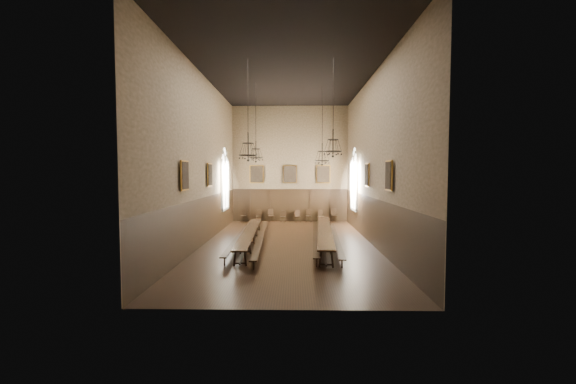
{
  "coord_description": "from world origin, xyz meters",
  "views": [
    {
      "loc": [
        0.35,
        -18.61,
        3.82
      ],
      "look_at": [
        -0.01,
        1.5,
        2.72
      ],
      "focal_mm": 22.0,
      "sensor_mm": 36.0,
      "label": 1
    }
  ],
  "objects_px": {
    "chair_1": "(259,218)",
    "chandelier_back_left": "(256,152)",
    "table_left": "(250,238)",
    "chair_7": "(334,218)",
    "chair_0": "(244,218)",
    "chandelier_back_right": "(322,156)",
    "bench_left_outer": "(239,239)",
    "chair_4": "(298,219)",
    "chair_5": "(309,218)",
    "chair_2": "(271,218)",
    "bench_left_inner": "(261,239)",
    "chandelier_front_right": "(333,145)",
    "chandelier_front_left": "(248,149)",
    "bench_right_inner": "(316,238)",
    "table_right": "(324,236)",
    "chair_6": "(321,218)",
    "bench_right_outer": "(335,240)",
    "chair_3": "(283,219)"
  },
  "relations": [
    {
      "from": "table_left",
      "to": "chandelier_back_left",
      "type": "bearing_deg",
      "value": 86.69
    },
    {
      "from": "chair_7",
      "to": "chandelier_front_right",
      "type": "height_order",
      "value": "chandelier_front_right"
    },
    {
      "from": "bench_left_outer",
      "to": "chair_7",
      "type": "xyz_separation_m",
      "value": [
        6.03,
        8.47,
        0.04
      ]
    },
    {
      "from": "table_right",
      "to": "bench_right_inner",
      "type": "height_order",
      "value": "table_right"
    },
    {
      "from": "chair_0",
      "to": "chandelier_back_left",
      "type": "relative_size",
      "value": 0.23
    },
    {
      "from": "bench_left_outer",
      "to": "chair_2",
      "type": "xyz_separation_m",
      "value": [
        1.16,
        8.48,
        0.02
      ]
    },
    {
      "from": "table_right",
      "to": "chair_5",
      "type": "distance_m",
      "value": 8.37
    },
    {
      "from": "chandelier_front_left",
      "to": "bench_left_inner",
      "type": "bearing_deg",
      "value": 81.39
    },
    {
      "from": "chair_3",
      "to": "chandelier_front_left",
      "type": "xyz_separation_m",
      "value": [
        -1.24,
        -10.84,
        4.66
      ]
    },
    {
      "from": "bench_left_inner",
      "to": "chair_1",
      "type": "height_order",
      "value": "chair_1"
    },
    {
      "from": "table_left",
      "to": "chair_0",
      "type": "bearing_deg",
      "value": 100.12
    },
    {
      "from": "chair_1",
      "to": "chair_5",
      "type": "relative_size",
      "value": 0.93
    },
    {
      "from": "table_left",
      "to": "chandelier_front_right",
      "type": "bearing_deg",
      "value": -28.65
    },
    {
      "from": "chair_1",
      "to": "chair_7",
      "type": "relative_size",
      "value": 0.88
    },
    {
      "from": "chair_4",
      "to": "chair_6",
      "type": "relative_size",
      "value": 1.01
    },
    {
      "from": "table_right",
      "to": "chandelier_back_left",
      "type": "relative_size",
      "value": 2.38
    },
    {
      "from": "chair_1",
      "to": "chandelier_back_left",
      "type": "height_order",
      "value": "chandelier_back_left"
    },
    {
      "from": "chair_5",
      "to": "chandelier_back_right",
      "type": "xyz_separation_m",
      "value": [
        0.58,
        -5.68,
        4.55
      ]
    },
    {
      "from": "chair_5",
      "to": "chandelier_back_right",
      "type": "distance_m",
      "value": 7.3
    },
    {
      "from": "chair_6",
      "to": "chandelier_back_right",
      "type": "relative_size",
      "value": 0.2
    },
    {
      "from": "chair_5",
      "to": "bench_left_inner",
      "type": "bearing_deg",
      "value": -96.68
    },
    {
      "from": "bench_right_inner",
      "to": "chandelier_front_left",
      "type": "distance_m",
      "value": 6.23
    },
    {
      "from": "chair_4",
      "to": "chandelier_front_left",
      "type": "relative_size",
      "value": 0.2
    },
    {
      "from": "bench_right_outer",
      "to": "chair_7",
      "type": "xyz_separation_m",
      "value": [
        0.9,
        8.7,
        0.03
      ]
    },
    {
      "from": "chair_6",
      "to": "bench_right_outer",
      "type": "bearing_deg",
      "value": -106.66
    },
    {
      "from": "bench_right_inner",
      "to": "chair_4",
      "type": "xyz_separation_m",
      "value": [
        -0.91,
        8.3,
        -0.01
      ]
    },
    {
      "from": "chair_4",
      "to": "chair_0",
      "type": "bearing_deg",
      "value": 162.79
    },
    {
      "from": "chair_5",
      "to": "chair_4",
      "type": "bearing_deg",
      "value": -166.6
    },
    {
      "from": "table_left",
      "to": "chair_7",
      "type": "height_order",
      "value": "chair_7"
    },
    {
      "from": "chandelier_back_right",
      "to": "chandelier_front_right",
      "type": "xyz_separation_m",
      "value": [
        0.08,
        -5.24,
        0.25
      ]
    },
    {
      "from": "chair_2",
      "to": "chandelier_back_left",
      "type": "relative_size",
      "value": 0.22
    },
    {
      "from": "bench_left_inner",
      "to": "chandelier_front_left",
      "type": "bearing_deg",
      "value": -98.61
    },
    {
      "from": "chair_5",
      "to": "chandelier_front_right",
      "type": "height_order",
      "value": "chandelier_front_right"
    },
    {
      "from": "chair_6",
      "to": "chandelier_back_left",
      "type": "bearing_deg",
      "value": -140.5
    },
    {
      "from": "chair_2",
      "to": "chandelier_back_left",
      "type": "height_order",
      "value": "chandelier_back_left"
    },
    {
      "from": "chair_0",
      "to": "chandelier_back_right",
      "type": "height_order",
      "value": "chandelier_back_right"
    },
    {
      "from": "bench_left_inner",
      "to": "chandelier_front_right",
      "type": "bearing_deg",
      "value": -32.35
    },
    {
      "from": "table_right",
      "to": "chandelier_back_right",
      "type": "bearing_deg",
      "value": 88.47
    },
    {
      "from": "bench_left_inner",
      "to": "chandelier_front_right",
      "type": "xyz_separation_m",
      "value": [
        3.55,
        -2.25,
        4.79
      ]
    },
    {
      "from": "chair_5",
      "to": "bench_right_outer",
      "type": "bearing_deg",
      "value": -71.18
    },
    {
      "from": "bench_left_inner",
      "to": "chair_3",
      "type": "distance_m",
      "value": 8.67
    },
    {
      "from": "bench_right_inner",
      "to": "chair_1",
      "type": "bearing_deg",
      "value": 115.11
    },
    {
      "from": "chair_5",
      "to": "chandelier_front_right",
      "type": "bearing_deg",
      "value": -74.75
    },
    {
      "from": "bench_left_outer",
      "to": "chair_6",
      "type": "bearing_deg",
      "value": 59.38
    },
    {
      "from": "table_left",
      "to": "chair_7",
      "type": "distance_m",
      "value": 10.26
    },
    {
      "from": "chair_1",
      "to": "chair_2",
      "type": "distance_m",
      "value": 0.97
    },
    {
      "from": "table_right",
      "to": "chandelier_front_right",
      "type": "distance_m",
      "value": 5.33
    },
    {
      "from": "chair_0",
      "to": "chair_4",
      "type": "height_order",
      "value": "chair_0"
    },
    {
      "from": "bench_left_outer",
      "to": "chandelier_back_left",
      "type": "bearing_deg",
      "value": 69.41
    },
    {
      "from": "chair_2",
      "to": "chair_6",
      "type": "relative_size",
      "value": 1.08
    }
  ]
}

